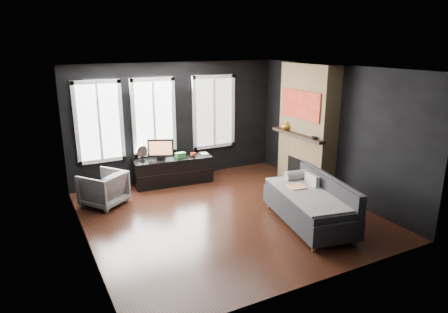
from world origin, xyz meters
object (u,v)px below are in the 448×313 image
book (200,149)px  mantel_vase (285,125)px  media_console (173,171)px  armchair (103,187)px  monitor (161,148)px  mug (193,154)px  sofa (309,201)px

book → mantel_vase: bearing=-32.8°
media_console → mantel_vase: 2.75m
armchair → media_console: bearing=162.0°
monitor → mug: 0.76m
armchair → mug: size_ratio=6.38×
monitor → book: size_ratio=2.49×
armchair → mantel_vase: size_ratio=3.72×
monitor → mantel_vase: bearing=0.3°
sofa → monitor: (-1.63, 3.15, 0.43)m
mug → media_console: bearing=167.3°
media_console → monitor: 0.62m
armchair → book: size_ratio=3.23×
media_console → mug: mug is taller
monitor → mantel_vase: size_ratio=2.86×
armchair → mug: 2.19m
media_console → mug: size_ratio=14.84×
mug → book: size_ratio=0.51×
armchair → media_console: 1.76m
monitor → mug: (0.72, -0.14, -0.20)m
book → mantel_vase: mantel_vase is taller
armchair → media_console: armchair is taller
sofa → media_console: size_ratio=1.14×
mug → mantel_vase: size_ratio=0.58×
book → mug: bearing=-156.3°
mug → sofa: bearing=-73.2°
sofa → mantel_vase: (0.95, 2.06, 0.90)m
book → mantel_vase: size_ratio=1.15×
sofa → book: (-0.68, 3.11, 0.29)m
sofa → monitor: bearing=128.6°
media_console → mantel_vase: size_ratio=8.63×
media_console → armchair: bearing=-156.5°
book → media_console: bearing=179.9°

